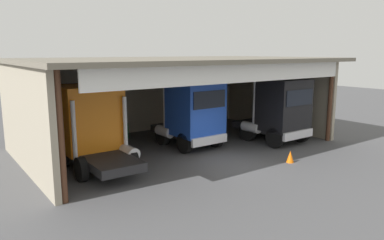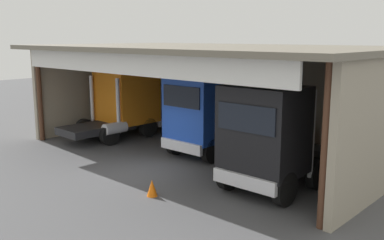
{
  "view_description": "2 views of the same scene",
  "coord_description": "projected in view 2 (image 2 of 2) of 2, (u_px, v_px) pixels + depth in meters",
  "views": [
    {
      "loc": [
        -11.13,
        -12.11,
        5.13
      ],
      "look_at": [
        0.0,
        3.16,
        1.61
      ],
      "focal_mm": 34.44,
      "sensor_mm": 36.0,
      "label": 1
    },
    {
      "loc": [
        12.6,
        -10.45,
        5.18
      ],
      "look_at": [
        0.0,
        3.16,
        1.61
      ],
      "focal_mm": 40.54,
      "sensor_mm": 36.0,
      "label": 2
    }
  ],
  "objects": [
    {
      "name": "truck_black_left_bay",
      "position": [
        267.0,
        138.0,
        14.37
      ],
      "size": [
        2.66,
        4.33,
        3.64
      ],
      "rotation": [
        0.0,
        0.0,
        3.15
      ],
      "color": "black",
      "rests_on": "ground"
    },
    {
      "name": "truck_blue_center_bay",
      "position": [
        203.0,
        112.0,
        18.89
      ],
      "size": [
        2.56,
        4.51,
        3.72
      ],
      "rotation": [
        0.0,
        0.0,
        3.15
      ],
      "color": "#1E47B7",
      "rests_on": "ground"
    },
    {
      "name": "tool_cart",
      "position": [
        295.0,
        138.0,
        20.4
      ],
      "size": [
        0.9,
        0.6,
        1.0
      ],
      "primitive_type": "cube",
      "color": "red",
      "rests_on": "ground"
    },
    {
      "name": "ground_plane",
      "position": [
        137.0,
        172.0,
        16.92
      ],
      "size": [
        80.0,
        80.0,
        0.0
      ],
      "primitive_type": "plane",
      "color": "#4C4C4F",
      "rests_on": "ground"
    },
    {
      "name": "truck_orange_center_left_bay",
      "position": [
        123.0,
        100.0,
        22.64
      ],
      "size": [
        2.67,
        5.17,
        3.66
      ],
      "rotation": [
        0.0,
        0.0,
        -0.01
      ],
      "color": "orange",
      "rests_on": "ground"
    },
    {
      "name": "oil_drum",
      "position": [
        225.0,
        125.0,
        23.56
      ],
      "size": [
        0.58,
        0.58,
        0.89
      ],
      "primitive_type": "cylinder",
      "color": "#197233",
      "rests_on": "ground"
    },
    {
      "name": "workshop_shed",
      "position": [
        223.0,
        75.0,
        20.06
      ],
      "size": [
        16.35,
        10.04,
        4.8
      ],
      "color": "#9E937F",
      "rests_on": "ground"
    },
    {
      "name": "traffic_cone",
      "position": [
        152.0,
        188.0,
        14.27
      ],
      "size": [
        0.36,
        0.36,
        0.56
      ],
      "primitive_type": "cone",
      "color": "orange",
      "rests_on": "ground"
    }
  ]
}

